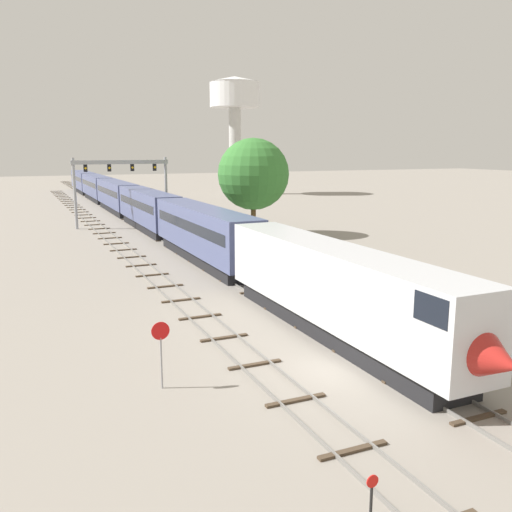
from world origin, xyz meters
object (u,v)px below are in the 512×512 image
object	(u,v)px
passenger_train	(129,201)
signal_gantry	(121,176)
water_tower	(235,101)
switch_stand	(371,507)
stop_sign	(161,345)
trackside_tree_left	(253,174)

from	to	relation	value
passenger_train	signal_gantry	size ratio (longest dim) A/B	10.67
water_tower	switch_stand	xyz separation A→B (m)	(-37.29, -102.74, -19.47)
stop_sign	switch_stand	bearing A→B (deg)	-74.62
stop_sign	passenger_train	bearing A→B (deg)	80.04
signal_gantry	water_tower	world-z (taller)	water_tower
signal_gantry	stop_sign	distance (m)	50.70
switch_stand	stop_sign	size ratio (longest dim) A/B	0.51
signal_gantry	stop_sign	world-z (taller)	signal_gantry
water_tower	trackside_tree_left	bearing A→B (deg)	-109.83
switch_stand	trackside_tree_left	world-z (taller)	trackside_tree_left
signal_gantry	stop_sign	xyz separation A→B (m)	(-7.75, -49.91, -4.51)
passenger_train	signal_gantry	bearing A→B (deg)	-107.66
switch_stand	water_tower	bearing A→B (deg)	70.05
passenger_train	switch_stand	size ratio (longest dim) A/B	88.43
water_tower	stop_sign	xyz separation A→B (m)	(-40.19, -92.19, -18.11)
signal_gantry	switch_stand	xyz separation A→B (m)	(-4.85, -60.45, -5.86)
signal_gantry	passenger_train	bearing A→B (deg)	72.34
stop_sign	trackside_tree_left	size ratio (longest dim) A/B	0.26
signal_gantry	water_tower	size ratio (longest dim) A/B	0.48
passenger_train	signal_gantry	world-z (taller)	signal_gantry
water_tower	switch_stand	bearing A→B (deg)	-109.95
water_tower	switch_stand	distance (m)	111.02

